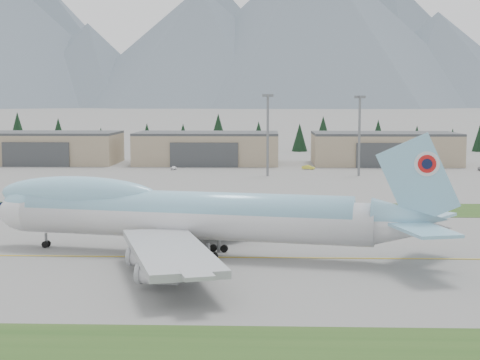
{
  "coord_description": "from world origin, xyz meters",
  "views": [
    {
      "loc": [
        4.99,
        -99.29,
        21.56
      ],
      "look_at": [
        0.58,
        25.41,
        8.0
      ],
      "focal_mm": 55.0,
      "sensor_mm": 36.0,
      "label": 1
    }
  ],
  "objects_px": {
    "hangar_right": "(384,148)",
    "service_vehicle_a": "(174,170)",
    "boeing_747_freighter": "(187,214)",
    "hangar_center": "(207,148)",
    "service_vehicle_b": "(308,169)",
    "hangar_left": "(48,148)"
  },
  "relations": [
    {
      "from": "hangar_right",
      "to": "service_vehicle_a",
      "type": "xyz_separation_m",
      "value": [
        -68.76,
        -21.91,
        -5.39
      ]
    },
    {
      "from": "boeing_747_freighter",
      "to": "hangar_right",
      "type": "bearing_deg",
      "value": 82.43
    },
    {
      "from": "hangar_center",
      "to": "service_vehicle_b",
      "type": "bearing_deg",
      "value": -30.14
    },
    {
      "from": "hangar_left",
      "to": "hangar_right",
      "type": "distance_m",
      "value": 115.0
    },
    {
      "from": "hangar_right",
      "to": "service_vehicle_b",
      "type": "distance_m",
      "value": 33.41
    },
    {
      "from": "hangar_right",
      "to": "hangar_center",
      "type": "bearing_deg",
      "value": 180.0
    },
    {
      "from": "hangar_left",
      "to": "hangar_center",
      "type": "xyz_separation_m",
      "value": [
        55.0,
        0.0,
        0.0
      ]
    },
    {
      "from": "hangar_left",
      "to": "hangar_right",
      "type": "relative_size",
      "value": 1.0
    },
    {
      "from": "boeing_747_freighter",
      "to": "service_vehicle_a",
      "type": "bearing_deg",
      "value": 109.44
    },
    {
      "from": "hangar_center",
      "to": "service_vehicle_b",
      "type": "relative_size",
      "value": 11.93
    },
    {
      "from": "boeing_747_freighter",
      "to": "service_vehicle_a",
      "type": "height_order",
      "value": "boeing_747_freighter"
    },
    {
      "from": "boeing_747_freighter",
      "to": "service_vehicle_b",
      "type": "relative_size",
      "value": 16.59
    },
    {
      "from": "hangar_center",
      "to": "service_vehicle_a",
      "type": "relative_size",
      "value": 14.03
    },
    {
      "from": "hangar_center",
      "to": "service_vehicle_b",
      "type": "xyz_separation_m",
      "value": [
        33.29,
        -19.33,
        -5.39
      ]
    },
    {
      "from": "hangar_right",
      "to": "service_vehicle_a",
      "type": "height_order",
      "value": "hangar_right"
    },
    {
      "from": "boeing_747_freighter",
      "to": "service_vehicle_a",
      "type": "relative_size",
      "value": 19.52
    },
    {
      "from": "hangar_left",
      "to": "service_vehicle_a",
      "type": "xyz_separation_m",
      "value": [
        46.24,
        -21.91,
        -5.39
      ]
    },
    {
      "from": "hangar_left",
      "to": "service_vehicle_a",
      "type": "relative_size",
      "value": 14.03
    },
    {
      "from": "hangar_center",
      "to": "hangar_left",
      "type": "bearing_deg",
      "value": 180.0
    },
    {
      "from": "service_vehicle_a",
      "to": "service_vehicle_b",
      "type": "height_order",
      "value": "service_vehicle_b"
    },
    {
      "from": "hangar_center",
      "to": "boeing_747_freighter",
      "type": "bearing_deg",
      "value": -86.51
    },
    {
      "from": "boeing_747_freighter",
      "to": "hangar_right",
      "type": "relative_size",
      "value": 1.39
    }
  ]
}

